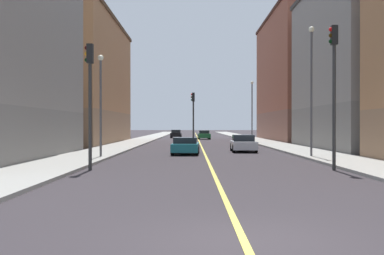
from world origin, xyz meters
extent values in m
plane|color=#312C30|center=(0.00, 0.00, 0.00)|extent=(400.00, 400.00, 0.00)
cube|color=#9E9B93|center=(7.93, 49.00, 0.07)|extent=(3.67, 168.00, 0.15)
cube|color=#9E9B93|center=(-7.93, 49.00, 0.07)|extent=(3.67, 168.00, 0.15)
cube|color=#E5D14C|center=(0.00, 49.00, 0.01)|extent=(0.16, 154.00, 0.01)
cube|color=slate|center=(14.61, 31.94, 1.88)|extent=(9.70, 18.48, 3.76)
cube|color=gray|center=(14.61, 31.94, 9.08)|extent=(9.70, 18.48, 10.66)
cube|color=brown|center=(14.61, 55.65, 1.97)|extent=(9.70, 24.73, 3.94)
cube|color=#93513D|center=(14.61, 55.65, 10.51)|extent=(9.70, 24.73, 13.12)
cube|color=#42241B|center=(14.61, 55.65, 17.27)|extent=(10.00, 25.03, 0.40)
cube|color=#8F6B4F|center=(-14.61, 45.35, 1.84)|extent=(9.70, 24.93, 3.67)
cube|color=#A8754C|center=(-14.61, 45.35, 8.86)|extent=(9.70, 24.93, 10.37)
cube|color=#4B3422|center=(-14.61, 45.35, 14.25)|extent=(10.00, 25.23, 0.40)
cylinder|color=#2D2D2D|center=(5.69, 13.17, 2.93)|extent=(0.16, 0.16, 5.86)
cube|color=black|center=(5.69, 13.17, 6.31)|extent=(0.28, 0.32, 0.90)
sphere|color=red|center=(5.53, 13.17, 6.58)|extent=(0.20, 0.20, 0.20)
sphere|color=#352204|center=(5.53, 13.17, 6.30)|extent=(0.20, 0.20, 0.20)
sphere|color=black|center=(5.53, 13.17, 6.02)|extent=(0.20, 0.20, 0.20)
cylinder|color=#2D2D2D|center=(-5.69, 13.17, 2.50)|extent=(0.16, 0.16, 5.00)
cube|color=black|center=(-5.69, 13.17, 5.45)|extent=(0.28, 0.32, 0.90)
sphere|color=#320404|center=(-5.85, 13.17, 5.72)|extent=(0.20, 0.20, 0.20)
sphere|color=orange|center=(-5.85, 13.17, 5.44)|extent=(0.20, 0.20, 0.20)
sphere|color=black|center=(-5.85, 13.17, 5.16)|extent=(0.20, 0.20, 0.20)
cylinder|color=#2D2D2D|center=(-0.80, 39.10, 2.29)|extent=(0.16, 0.16, 4.57)
cube|color=black|center=(-0.80, 39.10, 5.02)|extent=(0.28, 0.32, 0.90)
sphere|color=red|center=(-0.96, 39.10, 5.29)|extent=(0.20, 0.20, 0.20)
sphere|color=#352204|center=(-0.96, 39.10, 5.01)|extent=(0.20, 0.20, 0.20)
sphere|color=black|center=(-0.96, 39.10, 4.73)|extent=(0.20, 0.20, 0.20)
cylinder|color=#4C4C51|center=(6.69, 21.13, 4.12)|extent=(0.14, 0.14, 7.94)
sphere|color=#EAEACC|center=(6.69, 21.13, 8.24)|extent=(0.36, 0.36, 0.36)
cylinder|color=#4C4C51|center=(-6.69, 20.70, 3.18)|extent=(0.14, 0.14, 6.06)
sphere|color=#EAEACC|center=(-6.69, 20.70, 6.36)|extent=(0.36, 0.36, 0.36)
cylinder|color=#4C4C51|center=(6.69, 50.28, 3.78)|extent=(0.14, 0.14, 7.26)
sphere|color=#EAEACC|center=(6.69, 50.28, 7.56)|extent=(0.36, 0.36, 0.36)
cube|color=#196670|center=(-1.40, 25.04, 0.51)|extent=(2.03, 4.09, 0.59)
cube|color=black|center=(-1.41, 25.01, 1.02)|extent=(1.73, 2.08, 0.43)
cylinder|color=black|center=(-2.21, 26.32, 0.32)|extent=(0.24, 0.65, 0.64)
cylinder|color=black|center=(-0.50, 26.25, 0.32)|extent=(0.24, 0.65, 0.64)
cylinder|color=black|center=(-2.31, 23.83, 0.32)|extent=(0.24, 0.65, 0.64)
cylinder|color=black|center=(-0.60, 23.76, 0.32)|extent=(0.24, 0.65, 0.64)
cube|color=black|center=(-3.62, 69.28, 0.53)|extent=(1.80, 4.44, 0.63)
cube|color=black|center=(-3.62, 69.48, 1.11)|extent=(1.56, 1.96, 0.51)
cylinder|color=black|center=(-4.41, 70.66, 0.32)|extent=(0.23, 0.64, 0.64)
cylinder|color=black|center=(-2.81, 70.64, 0.32)|extent=(0.23, 0.64, 0.64)
cylinder|color=black|center=(-4.44, 67.92, 0.32)|extent=(0.23, 0.64, 0.64)
cylinder|color=black|center=(-2.84, 67.91, 0.32)|extent=(0.23, 0.64, 0.64)
cube|color=#1E6B38|center=(0.88, 61.61, 0.54)|extent=(1.91, 4.12, 0.64)
cube|color=black|center=(0.87, 61.77, 1.10)|extent=(1.59, 1.90, 0.48)
cylinder|color=black|center=(0.05, 62.82, 0.32)|extent=(0.25, 0.65, 0.64)
cylinder|color=black|center=(1.60, 62.90, 0.32)|extent=(0.25, 0.65, 0.64)
cylinder|color=black|center=(0.16, 60.31, 0.32)|extent=(0.25, 0.65, 0.64)
cylinder|color=black|center=(1.72, 60.39, 0.32)|extent=(0.25, 0.65, 0.64)
cube|color=silver|center=(3.16, 28.47, 0.53)|extent=(1.98, 4.50, 0.62)
cube|color=black|center=(3.17, 28.60, 1.09)|extent=(1.69, 1.93, 0.50)
cylinder|color=black|center=(2.34, 29.87, 0.32)|extent=(0.24, 0.65, 0.64)
cylinder|color=black|center=(4.05, 29.83, 0.32)|extent=(0.24, 0.65, 0.64)
cylinder|color=black|center=(2.28, 27.11, 0.32)|extent=(0.24, 0.65, 0.64)
cylinder|color=black|center=(3.98, 27.07, 0.32)|extent=(0.24, 0.65, 0.64)
camera|label=1|loc=(-0.94, -8.35, 2.10)|focal=43.21mm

